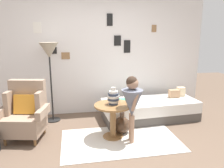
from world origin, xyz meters
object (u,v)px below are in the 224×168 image
at_px(floor_lamp, 49,54).
at_px(demijohn_near, 122,125).
at_px(book_on_daybed, 124,100).
at_px(side_table, 113,114).
at_px(person_child, 132,101).
at_px(armchair, 25,113).
at_px(daybed, 150,110).
at_px(vase_striped, 113,97).

relative_size(floor_lamp, demijohn_near, 4.10).
relative_size(book_on_daybed, demijohn_near, 0.57).
bearing_deg(side_table, person_child, -38.32).
bearing_deg(armchair, side_table, -10.89).
relative_size(side_table, floor_lamp, 0.40).
bearing_deg(floor_lamp, person_child, -41.41).
distance_m(side_table, book_on_daybed, 0.85).
distance_m(armchair, daybed, 2.39).
xyz_separation_m(daybed, person_child, (-0.64, -0.89, 0.50)).
relative_size(side_table, vase_striped, 2.16).
xyz_separation_m(side_table, person_child, (0.27, -0.21, 0.27)).
distance_m(daybed, person_child, 1.20).
bearing_deg(vase_striped, demijohn_near, 32.86).
distance_m(daybed, vase_striped, 1.22).
bearing_deg(demijohn_near, floor_lamp, 146.30).
height_order(vase_striped, person_child, person_child).
bearing_deg(floor_lamp, daybed, -8.05).
xyz_separation_m(floor_lamp, demijohn_near, (1.24, -0.83, -1.20)).
bearing_deg(vase_striped, armchair, 169.63).
height_order(floor_lamp, demijohn_near, floor_lamp).
xyz_separation_m(armchair, vase_striped, (1.45, -0.27, 0.27)).
relative_size(armchair, floor_lamp, 0.62).
distance_m(side_table, demijohn_near, 0.35).
distance_m(book_on_daybed, demijohn_near, 0.71).
bearing_deg(armchair, daybed, 9.73).
bearing_deg(demijohn_near, side_table, -145.72).
xyz_separation_m(side_table, book_on_daybed, (0.38, 0.76, -0.01)).
distance_m(person_child, demijohn_near, 0.64).
xyz_separation_m(daybed, side_table, (-0.90, -0.68, 0.22)).
bearing_deg(daybed, vase_striped, -143.30).
bearing_deg(demijohn_near, daybed, 37.60).
bearing_deg(armchair, floor_lamp, 60.52).
bearing_deg(side_table, floor_lamp, 137.86).
xyz_separation_m(side_table, demijohn_near, (0.19, 0.13, -0.27)).
bearing_deg(side_table, daybed, 36.94).
xyz_separation_m(vase_striped, person_child, (0.26, -0.22, -0.01)).
xyz_separation_m(daybed, vase_striped, (-0.89, -0.67, 0.51)).
height_order(armchair, daybed, armchair).
bearing_deg(demijohn_near, armchair, 174.73).
height_order(floor_lamp, person_child, floor_lamp).
distance_m(armchair, side_table, 1.47).
bearing_deg(vase_striped, floor_lamp, 138.45).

